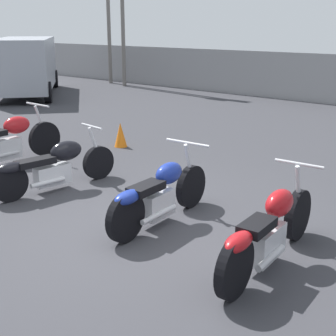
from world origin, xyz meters
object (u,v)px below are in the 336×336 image
object	(u,v)px
motorcycle_slot_0	(7,141)
motorcycle_slot_3	(269,231)
parked_van	(26,64)
motorcycle_slot_2	(159,194)
traffic_cone_near	(121,135)
motorcycle_slot_1	(54,166)

from	to	relation	value
motorcycle_slot_0	motorcycle_slot_3	world-z (taller)	motorcycle_slot_0
motorcycle_slot_0	parked_van	world-z (taller)	parked_van
motorcycle_slot_2	parked_van	distance (m)	12.82
parked_van	traffic_cone_near	distance (m)	8.82
motorcycle_slot_2	traffic_cone_near	xyz separation A→B (m)	(-3.30, 2.48, -0.14)
motorcycle_slot_1	parked_van	world-z (taller)	parked_van
motorcycle_slot_0	traffic_cone_near	size ratio (longest dim) A/B	4.29
motorcycle_slot_1	parked_van	distance (m)	11.02
motorcycle_slot_0	traffic_cone_near	xyz separation A→B (m)	(0.60, 2.27, -0.19)
motorcycle_slot_1	parked_van	bearing A→B (deg)	155.36
motorcycle_slot_2	traffic_cone_near	world-z (taller)	motorcycle_slot_2
motorcycle_slot_2	motorcycle_slot_3	xyz separation A→B (m)	(1.62, -0.09, 0.01)
motorcycle_slot_0	motorcycle_slot_2	size ratio (longest dim) A/B	1.11
motorcycle_slot_1	traffic_cone_near	size ratio (longest dim) A/B	4.09
motorcycle_slot_0	motorcycle_slot_1	xyz separation A→B (m)	(1.80, -0.30, -0.06)
parked_van	motorcycle_slot_2	bearing A→B (deg)	-76.65
motorcycle_slot_1	motorcycle_slot_2	size ratio (longest dim) A/B	1.06
parked_van	motorcycle_slot_1	bearing A→B (deg)	-81.89
motorcycle_slot_2	parked_van	xyz separation A→B (m)	(-11.50, 5.62, 0.73)
traffic_cone_near	parked_van	bearing A→B (deg)	159.03
traffic_cone_near	motorcycle_slot_3	bearing A→B (deg)	-27.57
motorcycle_slot_1	motorcycle_slot_3	world-z (taller)	motorcycle_slot_3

